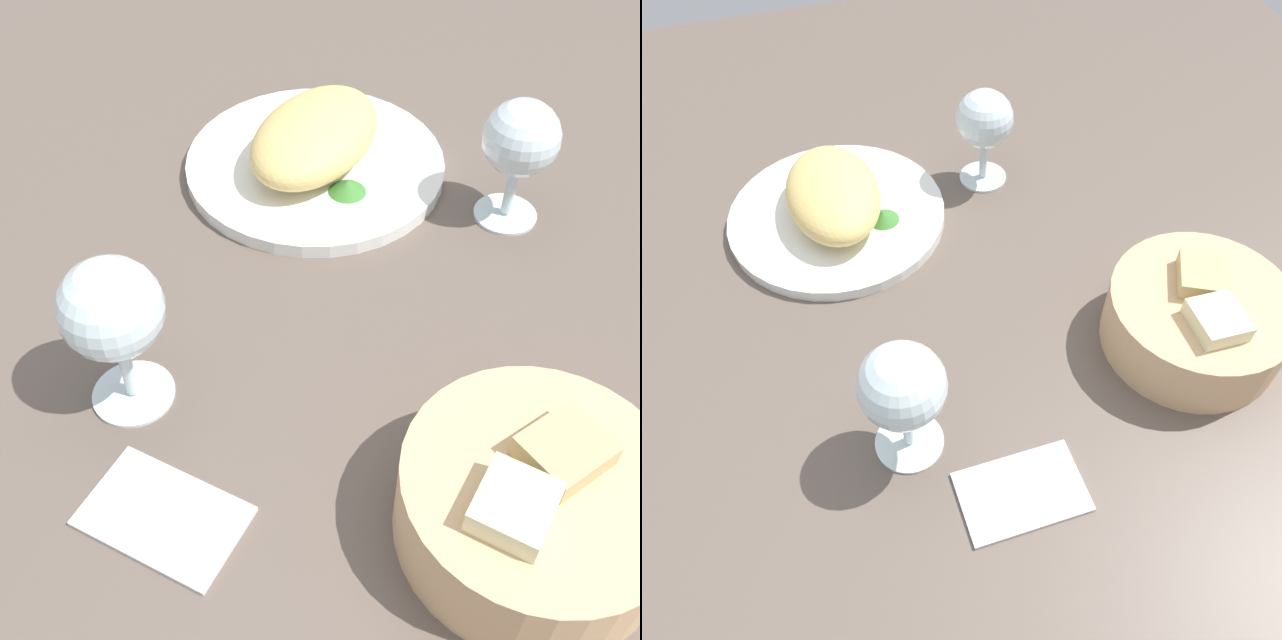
% 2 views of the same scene
% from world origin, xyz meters
% --- Properties ---
extents(ground_plane, '(1.40, 1.40, 0.02)m').
position_xyz_m(ground_plane, '(0.00, 0.00, -0.01)').
color(ground_plane, brown).
extents(plate, '(0.26, 0.26, 0.01)m').
position_xyz_m(plate, '(-0.16, -0.10, 0.01)').
color(plate, white).
rests_on(plate, ground_plane).
extents(omelette, '(0.17, 0.11, 0.06)m').
position_xyz_m(omelette, '(-0.16, -0.10, 0.04)').
color(omelette, '#E5C36E').
rests_on(omelette, plate).
extents(lettuce_garnish, '(0.04, 0.04, 0.01)m').
position_xyz_m(lettuce_garnish, '(-0.12, -0.05, 0.02)').
color(lettuce_garnish, '#3B7D30').
rests_on(lettuce_garnish, plate).
extents(bread_basket, '(0.18, 0.18, 0.08)m').
position_xyz_m(bread_basket, '(0.13, 0.21, 0.04)').
color(bread_basket, '#DAAE7C').
rests_on(bread_basket, ground_plane).
extents(wine_glass_near, '(0.08, 0.08, 0.14)m').
position_xyz_m(wine_glass_near, '(0.16, -0.10, 0.09)').
color(wine_glass_near, silver).
rests_on(wine_glass_near, ground_plane).
extents(wine_glass_far, '(0.07, 0.07, 0.12)m').
position_xyz_m(wine_glass_far, '(-0.18, 0.09, 0.08)').
color(wine_glass_far, silver).
rests_on(wine_glass_far, ground_plane).
extents(folded_napkin, '(0.07, 0.11, 0.01)m').
position_xyz_m(folded_napkin, '(0.24, -0.02, 0.00)').
color(folded_napkin, white).
rests_on(folded_napkin, ground_plane).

